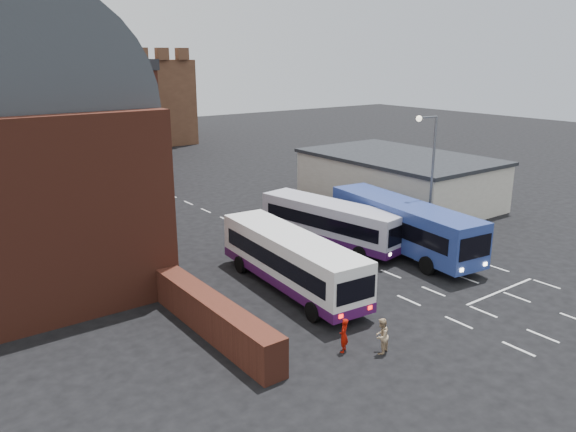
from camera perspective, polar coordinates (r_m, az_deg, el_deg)
ground at (r=31.35m, az=11.07°, el=-7.93°), size 180.00×180.00×0.00m
forecourt_wall at (r=26.56m, az=-7.52°, el=-10.17°), size 1.20×10.00×1.80m
cream_building at (r=50.32m, az=11.09°, el=3.76°), size 10.40×16.40×4.25m
brick_terrace at (r=67.22m, az=-23.29°, el=8.68°), size 22.00×10.00×11.00m
castle_keep at (r=89.60m, az=-18.94°, el=10.95°), size 22.00×22.00×12.00m
bus_white_outbound at (r=31.00m, az=0.31°, el=-4.24°), size 3.54×11.53×3.10m
bus_white_inbound at (r=38.38m, az=4.34°, el=-0.42°), size 4.25×11.08×2.95m
bus_blue at (r=37.59m, az=11.57°, el=-0.69°), size 4.23×12.50×3.34m
bus_red_double at (r=58.54m, az=-15.68°, el=5.24°), size 3.26×10.65×4.20m
street_lamp at (r=39.08m, az=14.17°, el=4.84°), size 1.79×0.46×8.82m
pedestrian_red at (r=25.17m, az=5.69°, el=-11.97°), size 0.68×0.63×1.56m
pedestrian_beige at (r=25.26m, az=9.47°, el=-11.93°), size 0.95×0.85×1.63m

